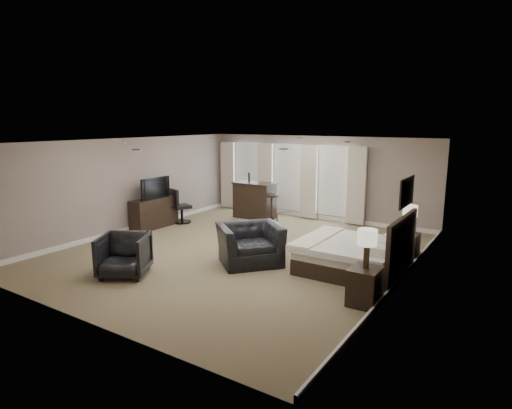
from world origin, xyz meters
The scene contains 16 objects.
room centered at (0.00, 0.00, 1.30)m, with size 7.60×8.60×2.64m.
window_bay centered at (-1.00, 4.11, 1.20)m, with size 5.25×0.20×2.30m.
bed centered at (2.58, 0.18, 0.64)m, with size 2.00×1.91×1.27m, color silver.
nightstand_near centered at (3.47, -1.27, 0.32)m, with size 0.48×0.58×0.64m, color black.
nightstand_far centered at (3.47, 1.63, 0.29)m, with size 0.44×0.54×0.58m, color black.
lamp_near centered at (3.47, -1.27, 0.97)m, with size 0.32×0.32×0.67m, color beige.
lamp_far centered at (3.47, 1.63, 0.91)m, with size 0.31×0.31×0.64m, color beige.
wall_art centered at (3.70, 0.18, 1.75)m, with size 0.04×0.96×0.56m, color slate.
dresser centered at (-3.45, 0.59, 0.43)m, with size 0.48×1.49×0.86m, color black.
tv centered at (-3.45, 0.59, 0.93)m, with size 1.06×0.61×0.14m, color black.
armchair_near centered at (0.66, -0.55, 0.57)m, with size 1.31×0.85×1.15m, color black.
armchair_far centered at (-1.02, -2.56, 0.47)m, with size 0.91×0.85×0.94m, color black.
bar_counter centered at (-1.69, 3.23, 0.58)m, with size 1.32×0.69×1.15m, color black.
bar_stool_left centered at (-1.52, 3.74, 0.40)m, with size 0.38×0.38×0.80m, color black.
bar_stool_right centered at (-0.95, 3.06, 0.42)m, with size 0.40×0.40×0.85m, color black.
desk_chair centered at (-3.17, 1.45, 0.53)m, with size 0.54×0.54×1.06m, color black.
Camera 1 is at (5.62, -7.98, 3.05)m, focal length 30.00 mm.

